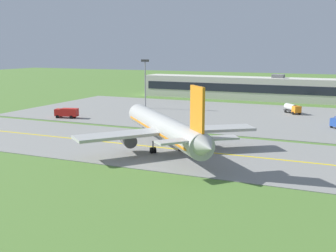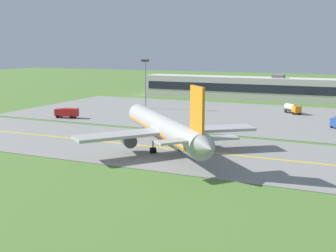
{
  "view_description": "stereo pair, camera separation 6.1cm",
  "coord_description": "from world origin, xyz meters",
  "px_view_note": "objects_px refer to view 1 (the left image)",
  "views": [
    {
      "loc": [
        29.07,
        -68.12,
        17.92
      ],
      "look_at": [
        -1.35,
        1.0,
        4.0
      ],
      "focal_mm": 45.1,
      "sensor_mm": 36.0,
      "label": 1
    },
    {
      "loc": [
        29.12,
        -68.09,
        17.92
      ],
      "look_at": [
        -1.35,
        1.0,
        4.0
      ],
      "focal_mm": 45.1,
      "sensor_mm": 36.0,
      "label": 2
    }
  ],
  "objects_px": {
    "service_truck_fuel": "(67,112)",
    "service_truck_catering": "(292,108)",
    "apron_light_mast": "(145,78)",
    "airplane_lead": "(164,128)"
  },
  "relations": [
    {
      "from": "airplane_lead",
      "to": "service_truck_catering",
      "type": "height_order",
      "value": "airplane_lead"
    },
    {
      "from": "service_truck_catering",
      "to": "service_truck_fuel",
      "type": "bearing_deg",
      "value": -148.92
    },
    {
      "from": "service_truck_fuel",
      "to": "apron_light_mast",
      "type": "bearing_deg",
      "value": 67.29
    },
    {
      "from": "service_truck_fuel",
      "to": "apron_light_mast",
      "type": "xyz_separation_m",
      "value": [
        10.4,
        24.84,
        7.79
      ]
    },
    {
      "from": "airplane_lead",
      "to": "service_truck_catering",
      "type": "bearing_deg",
      "value": 74.39
    },
    {
      "from": "apron_light_mast",
      "to": "service_truck_catering",
      "type": "bearing_deg",
      "value": 9.31
    },
    {
      "from": "airplane_lead",
      "to": "service_truck_fuel",
      "type": "height_order",
      "value": "airplane_lead"
    },
    {
      "from": "service_truck_fuel",
      "to": "service_truck_catering",
      "type": "bearing_deg",
      "value": 31.08
    },
    {
      "from": "service_truck_fuel",
      "to": "service_truck_catering",
      "type": "relative_size",
      "value": 1.06
    },
    {
      "from": "service_truck_catering",
      "to": "apron_light_mast",
      "type": "bearing_deg",
      "value": -170.69
    }
  ]
}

